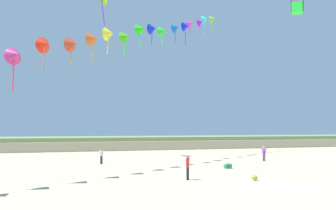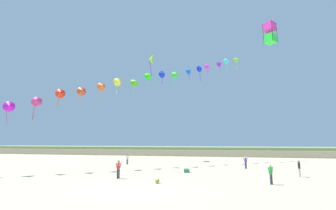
{
  "view_description": "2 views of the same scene",
  "coord_description": "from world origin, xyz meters",
  "px_view_note": "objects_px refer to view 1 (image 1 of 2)",
  "views": [
    {
      "loc": [
        -11.3,
        -17.45,
        3.3
      ],
      "look_at": [
        -1.77,
        12.36,
        5.37
      ],
      "focal_mm": 38.0,
      "sensor_mm": 36.0,
      "label": 1
    },
    {
      "loc": [
        5.61,
        -15.25,
        3.28
      ],
      "look_at": [
        -0.48,
        13.27,
        8.0
      ],
      "focal_mm": 24.0,
      "sensor_mm": 36.0,
      "label": 2
    }
  ],
  "objects_px": {
    "person_near_left": "(101,155)",
    "beach_ball": "(255,178)",
    "large_kite_mid_trail": "(297,1)",
    "beach_cooler": "(228,166)",
    "person_far_left": "(188,165)",
    "person_far_right": "(264,153)"
  },
  "relations": [
    {
      "from": "person_near_left",
      "to": "large_kite_mid_trail",
      "type": "xyz_separation_m",
      "value": [
        19.67,
        -3.08,
        15.75
      ]
    },
    {
      "from": "person_far_left",
      "to": "large_kite_mid_trail",
      "type": "height_order",
      "value": "large_kite_mid_trail"
    },
    {
      "from": "person_far_right",
      "to": "beach_ball",
      "type": "distance_m",
      "value": 14.02
    },
    {
      "from": "person_far_left",
      "to": "beach_ball",
      "type": "distance_m",
      "value": 4.32
    },
    {
      "from": "large_kite_mid_trail",
      "to": "beach_cooler",
      "type": "height_order",
      "value": "large_kite_mid_trail"
    },
    {
      "from": "person_near_left",
      "to": "beach_ball",
      "type": "xyz_separation_m",
      "value": [
        8.0,
        -13.42,
        -0.68
      ]
    },
    {
      "from": "person_near_left",
      "to": "large_kite_mid_trail",
      "type": "bearing_deg",
      "value": -8.91
    },
    {
      "from": "person_far_right",
      "to": "beach_ball",
      "type": "xyz_separation_m",
      "value": [
        -8.08,
        -11.43,
        -0.68
      ]
    },
    {
      "from": "person_near_left",
      "to": "beach_ball",
      "type": "distance_m",
      "value": 15.64
    },
    {
      "from": "person_near_left",
      "to": "person_far_right",
      "type": "relative_size",
      "value": 0.99
    },
    {
      "from": "person_far_right",
      "to": "beach_cooler",
      "type": "height_order",
      "value": "person_far_right"
    },
    {
      "from": "large_kite_mid_trail",
      "to": "beach_ball",
      "type": "distance_m",
      "value": 22.65
    },
    {
      "from": "person_far_right",
      "to": "large_kite_mid_trail",
      "type": "bearing_deg",
      "value": -16.99
    },
    {
      "from": "person_far_right",
      "to": "beach_cooler",
      "type": "xyz_separation_m",
      "value": [
        -6.57,
        -4.82,
        -0.65
      ]
    },
    {
      "from": "large_kite_mid_trail",
      "to": "beach_cooler",
      "type": "xyz_separation_m",
      "value": [
        -10.17,
        -3.72,
        -16.39
      ]
    },
    {
      "from": "beach_cooler",
      "to": "large_kite_mid_trail",
      "type": "bearing_deg",
      "value": 20.11
    },
    {
      "from": "person_near_left",
      "to": "beach_cooler",
      "type": "height_order",
      "value": "person_near_left"
    },
    {
      "from": "large_kite_mid_trail",
      "to": "beach_ball",
      "type": "bearing_deg",
      "value": -138.48
    },
    {
      "from": "large_kite_mid_trail",
      "to": "person_far_right",
      "type": "bearing_deg",
      "value": 163.01
    },
    {
      "from": "person_near_left",
      "to": "person_far_left",
      "type": "bearing_deg",
      "value": -71.43
    },
    {
      "from": "person_near_left",
      "to": "person_far_right",
      "type": "distance_m",
      "value": 16.2
    },
    {
      "from": "large_kite_mid_trail",
      "to": "beach_ball",
      "type": "relative_size",
      "value": 7.2
    }
  ]
}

